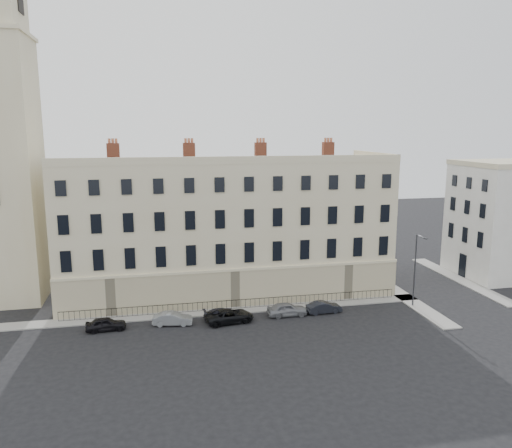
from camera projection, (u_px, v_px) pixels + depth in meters
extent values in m
plane|color=black|center=(307.00, 324.00, 47.89)|extent=(160.00, 160.00, 0.00)
cube|color=beige|center=(226.00, 227.00, 56.85)|extent=(36.00, 12.00, 15.00)
cube|color=#C1B491|center=(235.00, 289.00, 52.02)|extent=(36.10, 0.18, 4.00)
cube|color=#C1B491|center=(372.00, 265.00, 61.48)|extent=(0.18, 12.10, 4.00)
cube|color=beige|center=(234.00, 160.00, 49.75)|extent=(36.00, 0.35, 0.80)
cube|color=beige|center=(375.00, 156.00, 58.94)|extent=(0.35, 12.00, 0.80)
cube|color=brown|center=(113.00, 153.00, 52.87)|extent=(1.30, 0.70, 2.00)
cube|color=brown|center=(189.00, 152.00, 54.47)|extent=(1.30, 0.70, 2.00)
cube|color=brown|center=(261.00, 151.00, 56.06)|extent=(1.30, 0.70, 2.00)
cube|color=brown|center=(328.00, 151.00, 57.66)|extent=(1.30, 0.70, 2.00)
cube|color=silver|center=(502.00, 221.00, 62.97)|extent=(10.00, 10.00, 14.00)
cube|color=gray|center=(198.00, 313.00, 50.69)|extent=(48.00, 2.00, 0.12)
cube|color=gray|center=(393.00, 289.00, 58.18)|extent=(2.00, 24.00, 0.12)
cube|color=gray|center=(460.00, 279.00, 62.10)|extent=(2.00, 20.00, 0.12)
cube|color=black|center=(236.00, 300.00, 51.70)|extent=(35.00, 0.04, 0.04)
cube|color=black|center=(236.00, 308.00, 51.87)|extent=(35.00, 0.04, 0.04)
imported|color=black|center=(106.00, 324.00, 46.34)|extent=(3.76, 1.73, 1.25)
imported|color=gray|center=(173.00, 319.00, 47.67)|extent=(3.92, 1.86, 1.24)
imported|color=#20202B|center=(223.00, 314.00, 48.98)|extent=(3.89, 1.70, 1.11)
imported|color=black|center=(230.00, 316.00, 48.29)|extent=(4.98, 2.85, 1.31)
imported|color=gray|center=(287.00, 309.00, 50.00)|extent=(4.03, 1.63, 1.37)
imported|color=black|center=(324.00, 307.00, 50.80)|extent=(3.67, 1.45, 1.19)
cylinder|color=#34353A|center=(415.00, 271.00, 52.12)|extent=(0.16, 0.16, 7.77)
cylinder|color=#34353A|center=(421.00, 237.00, 50.79)|extent=(0.34, 1.45, 0.10)
cube|color=#34353A|center=(426.00, 238.00, 50.18)|extent=(0.25, 0.51, 0.12)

